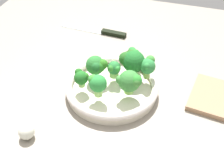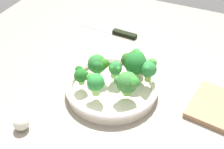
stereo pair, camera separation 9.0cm
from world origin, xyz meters
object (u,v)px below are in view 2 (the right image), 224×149
at_px(broccoli_floret_0, 115,69).
at_px(broccoli_floret_4, 128,83).
at_px(broccoli_floret_3, 94,82).
at_px(garlic_bulb, 21,123).
at_px(broccoli_floret_7, 81,75).
at_px(broccoli_floret_5, 149,68).
at_px(knife, 114,31).
at_px(bowl, 112,87).
at_px(broccoli_floret_1, 98,64).
at_px(broccoli_floret_6, 136,58).
at_px(broccoli_floret_2, 134,62).

xyz_separation_m(broccoli_floret_0, broccoli_floret_4, (-0.06, 0.06, 0.01)).
bearing_deg(broccoli_floret_3, broccoli_floret_4, -157.17).
distance_m(broccoli_floret_4, garlic_bulb, 0.30).
distance_m(broccoli_floret_7, garlic_bulb, 0.21).
xyz_separation_m(broccoli_floret_5, knife, (0.23, -0.26, -0.08)).
bearing_deg(knife, broccoli_floret_7, 99.38).
relative_size(broccoli_floret_3, garlic_bulb, 1.62).
height_order(bowl, broccoli_floret_3, broccoli_floret_3).
relative_size(broccoli_floret_7, garlic_bulb, 1.23).
distance_m(broccoli_floret_1, knife, 0.32).
bearing_deg(broccoli_floret_4, broccoli_floret_6, -79.58).
relative_size(knife, garlic_bulb, 6.39).
bearing_deg(broccoli_floret_2, garlic_bulb, 55.33).
bearing_deg(broccoli_floret_6, knife, -50.75).
distance_m(broccoli_floret_1, broccoli_floret_7, 0.06).
height_order(broccoli_floret_2, knife, broccoli_floret_2).
bearing_deg(broccoli_floret_6, broccoli_floret_4, 100.42).
relative_size(bowl, broccoli_floret_3, 4.11).
bearing_deg(broccoli_floret_1, broccoli_floret_4, 158.64).
height_order(broccoli_floret_7, garlic_bulb, broccoli_floret_7).
relative_size(broccoli_floret_2, broccoli_floret_5, 1.16).
distance_m(broccoli_floret_2, broccoli_floret_3, 0.14).
relative_size(broccoli_floret_1, broccoli_floret_5, 0.98).
distance_m(broccoli_floret_6, knife, 0.29).
relative_size(broccoli_floret_1, broccoli_floret_3, 0.99).
height_order(broccoli_floret_4, broccoli_floret_5, broccoli_floret_4).
bearing_deg(broccoli_floret_1, broccoli_floret_6, -138.17).
relative_size(broccoli_floret_2, broccoli_floret_3, 1.18).
height_order(bowl, broccoli_floret_1, broccoli_floret_1).
distance_m(broccoli_floret_7, knife, 0.36).
distance_m(broccoli_floret_2, broccoli_floret_7, 0.16).
bearing_deg(bowl, broccoli_floret_5, -149.26).
bearing_deg(broccoli_floret_1, broccoli_floret_3, 109.72).
height_order(broccoli_floret_0, broccoli_floret_2, broccoli_floret_2).
relative_size(bowl, knife, 1.04).
height_order(broccoli_floret_0, broccoli_floret_5, broccoli_floret_5).
relative_size(bowl, broccoli_floret_6, 4.64).
bearing_deg(bowl, broccoli_floret_4, 155.82).
distance_m(bowl, knife, 0.34).
height_order(broccoli_floret_0, broccoli_floret_3, broccoli_floret_3).
distance_m(broccoli_floret_5, knife, 0.35).
bearing_deg(broccoli_floret_1, knife, -73.93).
xyz_separation_m(bowl, garlic_bulb, (0.16, 0.23, 0.00)).
relative_size(bowl, broccoli_floret_1, 4.14).
xyz_separation_m(bowl, broccoli_floret_4, (-0.06, 0.03, 0.06)).
relative_size(broccoli_floret_6, garlic_bulb, 1.44).
bearing_deg(broccoli_floret_4, garlic_bulb, 43.06).
distance_m(broccoli_floret_3, broccoli_floret_7, 0.06).
bearing_deg(bowl, broccoli_floret_1, -18.01).
xyz_separation_m(knife, garlic_bulb, (0.02, 0.54, 0.02)).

